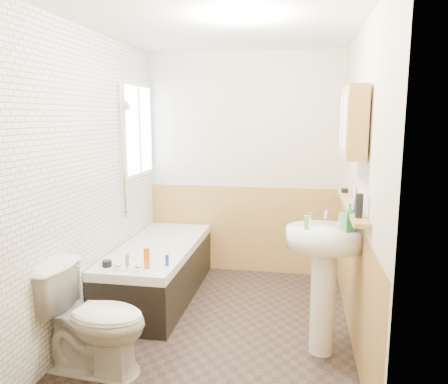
{
  "coord_description": "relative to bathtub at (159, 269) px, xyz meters",
  "views": [
    {
      "loc": [
        0.64,
        -3.5,
        1.79
      ],
      "look_at": [
        0.0,
        0.15,
        1.15
      ],
      "focal_mm": 35.0,
      "sensor_mm": 36.0,
      "label": 1
    }
  ],
  "objects": [
    {
      "name": "floor",
      "position": [
        0.73,
        -0.5,
        -0.28
      ],
      "size": [
        2.8,
        2.8,
        0.0
      ],
      "primitive_type": "plane",
      "color": "#2C221F",
      "rests_on": "ground"
    },
    {
      "name": "soap_bottle",
      "position": [
        1.73,
        -0.87,
        0.75
      ],
      "size": [
        0.17,
        0.22,
        0.09
      ],
      "primitive_type": "imported",
      "rotation": [
        0.0,
        0.0,
        0.41
      ],
      "color": "#388447",
      "rests_on": "sink"
    },
    {
      "name": "wainscot_back",
      "position": [
        0.73,
        0.88,
        0.22
      ],
      "size": [
        2.2,
        0.01,
        1.0
      ],
      "primitive_type": "cube",
      "color": "tan",
      "rests_on": "wall_back"
    },
    {
      "name": "orange_bottle",
      "position": [
        0.28,
        -0.58,
        0.31
      ],
      "size": [
        0.04,
        0.04,
        0.1
      ],
      "primitive_type": "cylinder",
      "rotation": [
        0.0,
        0.0,
        -0.19
      ],
      "color": "#19339E",
      "rests_on": "bathtub"
    },
    {
      "name": "tile_cladding_left",
      "position": [
        -0.36,
        -0.5,
        0.97
      ],
      "size": [
        0.01,
        2.8,
        2.5
      ],
      "primitive_type": "cube",
      "color": "white",
      "rests_on": "wall_left"
    },
    {
      "name": "clear_bottle",
      "position": [
        1.43,
        -0.87,
        0.76
      ],
      "size": [
        0.04,
        0.04,
        0.1
      ],
      "primitive_type": "cylinder",
      "rotation": [
        0.0,
        0.0,
        0.18
      ],
      "color": "#59C647",
      "rests_on": "sink"
    },
    {
      "name": "bathtub",
      "position": [
        0.0,
        0.0,
        0.0
      ],
      "size": [
        0.7,
        1.74,
        0.68
      ],
      "color": "black",
      "rests_on": "floor"
    },
    {
      "name": "pine_shelf",
      "position": [
        1.77,
        -0.55,
        0.82
      ],
      "size": [
        0.1,
        1.31,
        0.03
      ],
      "primitive_type": "cube",
      "color": "tan",
      "rests_on": "wall_right"
    },
    {
      "name": "wall_left",
      "position": [
        -0.38,
        -0.5,
        0.97
      ],
      "size": [
        0.02,
        2.8,
        2.5
      ],
      "primitive_type": "cube",
      "color": "beige",
      "rests_on": "ground"
    },
    {
      "name": "wainscot_right",
      "position": [
        1.82,
        -0.5,
        0.22
      ],
      "size": [
        0.01,
        2.8,
        1.0
      ],
      "primitive_type": "cube",
      "color": "tan",
      "rests_on": "wall_right"
    },
    {
      "name": "foam_can",
      "position": [
        1.77,
        -1.02,
        0.92
      ],
      "size": [
        0.06,
        0.06,
        0.17
      ],
      "primitive_type": "cylinder",
      "rotation": [
        0.0,
        0.0,
        -0.22
      ],
      "color": "black",
      "rests_on": "pine_shelf"
    },
    {
      "name": "wall_front",
      "position": [
        0.73,
        -1.91,
        0.97
      ],
      "size": [
        2.2,
        0.02,
        2.5
      ],
      "primitive_type": "cube",
      "color": "beige",
      "rests_on": "ground"
    },
    {
      "name": "tile_return_back",
      "position": [
        0.0,
        0.88,
        1.47
      ],
      "size": [
        0.75,
        0.01,
        1.5
      ],
      "primitive_type": "cube",
      "color": "white",
      "rests_on": "wall_back"
    },
    {
      "name": "blue_gel",
      "position": [
        0.13,
        -0.68,
        0.35
      ],
      "size": [
        0.06,
        0.05,
        0.18
      ],
      "primitive_type": "cube",
      "rotation": [
        0.0,
        0.0,
        0.36
      ],
      "color": "orange",
      "rests_on": "bathtub"
    },
    {
      "name": "shower_riser",
      "position": [
        -0.31,
        -0.03,
        1.28
      ],
      "size": [
        0.11,
        0.09,
        1.31
      ],
      "color": "silver",
      "rests_on": "wall_left"
    },
    {
      "name": "medicine_cabinet",
      "position": [
        1.74,
        -0.67,
        1.47
      ],
      "size": [
        0.15,
        0.57,
        0.52
      ],
      "color": "tan",
      "rests_on": "wall_right"
    },
    {
      "name": "wall_right",
      "position": [
        1.84,
        -0.5,
        0.97
      ],
      "size": [
        0.02,
        2.8,
        2.5
      ],
      "primitive_type": "cube",
      "color": "beige",
      "rests_on": "ground"
    },
    {
      "name": "sink",
      "position": [
        1.57,
        -0.8,
        0.42
      ],
      "size": [
        0.58,
        0.47,
        1.11
      ],
      "rotation": [
        0.0,
        0.0,
        0.09
      ],
      "color": "white",
      "rests_on": "floor"
    },
    {
      "name": "toilet",
      "position": [
        -0.03,
        -1.34,
        0.11
      ],
      "size": [
        0.82,
        0.51,
        0.77
      ],
      "primitive_type": "imported",
      "rotation": [
        0.0,
        0.0,
        1.48
      ],
      "color": "white",
      "rests_on": "floor"
    },
    {
      "name": "wall_back",
      "position": [
        0.73,
        0.91,
        0.97
      ],
      "size": [
        2.2,
        0.02,
        2.5
      ],
      "primitive_type": "cube",
      "color": "beige",
      "rests_on": "ground"
    },
    {
      "name": "black_jar",
      "position": [
        1.77,
        -0.02,
        0.86
      ],
      "size": [
        0.06,
        0.06,
        0.04
      ],
      "primitive_type": "cylinder",
      "rotation": [
        0.0,
        0.0,
        0.04
      ],
      "color": "black",
      "rests_on": "pine_shelf"
    },
    {
      "name": "green_bottle",
      "position": [
        1.77,
        -0.85,
        0.94
      ],
      "size": [
        0.04,
        0.04,
        0.19
      ],
      "primitive_type": "cone",
      "rotation": [
        0.0,
        0.0,
        0.13
      ],
      "color": "#19339E",
      "rests_on": "pine_shelf"
    },
    {
      "name": "cream_jar",
      "position": [
        -0.22,
        -0.69,
        0.28
      ],
      "size": [
        0.09,
        0.09,
        0.05
      ],
      "primitive_type": "cylinder",
      "rotation": [
        0.0,
        0.0,
        -0.13
      ],
      "color": "black",
      "rests_on": "bathtub"
    },
    {
      "name": "window",
      "position": [
        -0.33,
        0.45,
        1.37
      ],
      "size": [
        0.03,
        0.79,
        0.99
      ],
      "color": "white",
      "rests_on": "wall_left"
    },
    {
      "name": "ceiling",
      "position": [
        0.73,
        -0.5,
        2.22
      ],
      "size": [
        2.8,
        2.8,
        0.0
      ],
      "primitive_type": "plane",
      "rotation": [
        3.14,
        0.0,
        0.0
      ],
      "color": "white",
      "rests_on": "ground"
    },
    {
      "name": "wainscot_front",
      "position": [
        0.73,
        -1.89,
        0.22
      ],
      "size": [
        2.2,
        0.01,
        1.0
      ],
      "primitive_type": "cube",
      "color": "tan",
      "rests_on": "wall_front"
    }
  ]
}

